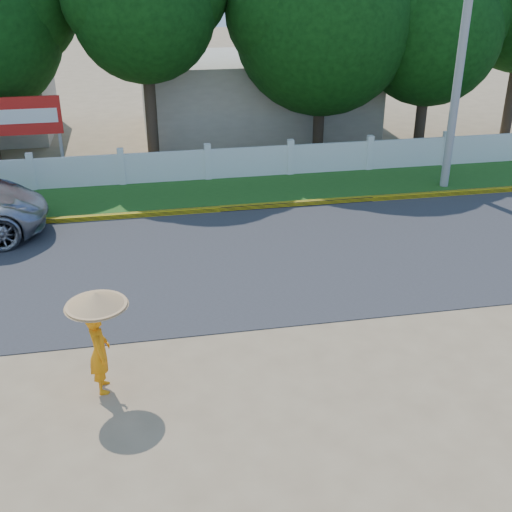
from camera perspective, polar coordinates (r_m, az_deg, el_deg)
The scene contains 10 objects.
ground at distance 13.19m, azimuth 1.63°, elevation -8.83°, with size 120.00×120.00×0.00m, color #9E8460.
road at distance 17.01m, azimuth -1.56°, elevation -0.33°, with size 60.00×7.00×0.02m, color #38383A.
grass_verge at distance 21.81m, azimuth -3.80°, elevation 5.63°, with size 60.00×3.50×0.03m, color #2D601E.
curb at distance 20.21m, azimuth -3.19°, elevation 4.19°, with size 40.00×0.18×0.16m, color yellow.
fence at distance 23.00m, azimuth -4.30°, elevation 8.10°, with size 40.00×0.10×1.10m, color silver.
building_near at distance 29.69m, azimuth -0.04°, elevation 14.28°, with size 10.00×6.00×3.20m, color #B7AD99.
utility_pole at distance 22.43m, azimuth 17.52°, elevation 14.83°, with size 0.28×0.28×7.37m, color gray.
monk_with_parasol at distance 11.89m, azimuth -13.90°, elevation -6.20°, with size 1.13×1.13×2.06m.
billboard at distance 23.81m, azimuth -19.90°, elevation 11.25°, with size 2.50×0.13×2.95m.
tree_row at distance 25.16m, azimuth -4.13°, elevation 19.80°, with size 34.19×8.16×8.61m.
Camera 1 is at (-2.38, -10.61, 7.47)m, focal length 45.00 mm.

